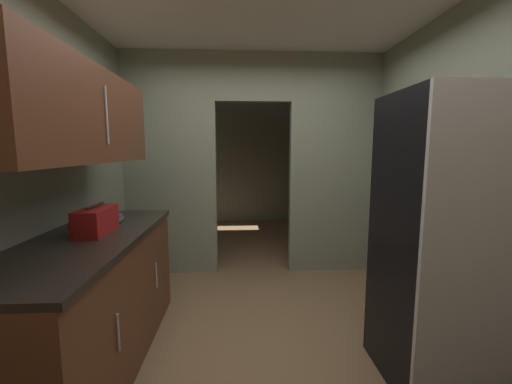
# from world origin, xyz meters

# --- Properties ---
(ground) EXTENTS (20.00, 20.00, 0.00)m
(ground) POSITION_xyz_m (0.00, 0.00, 0.00)
(ground) COLOR brown
(kitchen_overhead_slab) EXTENTS (3.49, 7.33, 0.06)m
(kitchen_overhead_slab) POSITION_xyz_m (0.00, 0.50, 2.68)
(kitchen_overhead_slab) COLOR silver
(kitchen_partition) EXTENTS (3.09, 0.12, 2.65)m
(kitchen_partition) POSITION_xyz_m (-0.00, 1.66, 1.41)
(kitchen_partition) COLOR gray
(kitchen_partition) RESTS_ON ground
(adjoining_room_shell) EXTENTS (3.09, 2.95, 2.65)m
(adjoining_room_shell) POSITION_xyz_m (0.00, 3.61, 1.33)
(adjoining_room_shell) COLOR gray
(adjoining_room_shell) RESTS_ON ground
(refrigerator) EXTENTS (0.74, 0.71, 1.87)m
(refrigerator) POSITION_xyz_m (1.15, -0.33, 0.93)
(refrigerator) COLOR black
(refrigerator) RESTS_ON ground
(lower_cabinet_run) EXTENTS (0.69, 1.89, 0.94)m
(lower_cabinet_run) POSITION_xyz_m (-1.20, -0.11, 0.47)
(lower_cabinet_run) COLOR brown
(lower_cabinet_run) RESTS_ON ground
(upper_cabinet_counterside) EXTENTS (0.36, 1.70, 0.61)m
(upper_cabinet_counterside) POSITION_xyz_m (-1.20, -0.11, 1.74)
(upper_cabinet_counterside) COLOR brown
(boombox) EXTENTS (0.19, 0.37, 0.21)m
(boombox) POSITION_xyz_m (-1.17, -0.01, 1.03)
(boombox) COLOR maroon
(boombox) RESTS_ON lower_cabinet_run
(book_stack) EXTENTS (0.15, 0.18, 0.07)m
(book_stack) POSITION_xyz_m (-1.19, 0.32, 0.97)
(book_stack) COLOR black
(book_stack) RESTS_ON lower_cabinet_run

